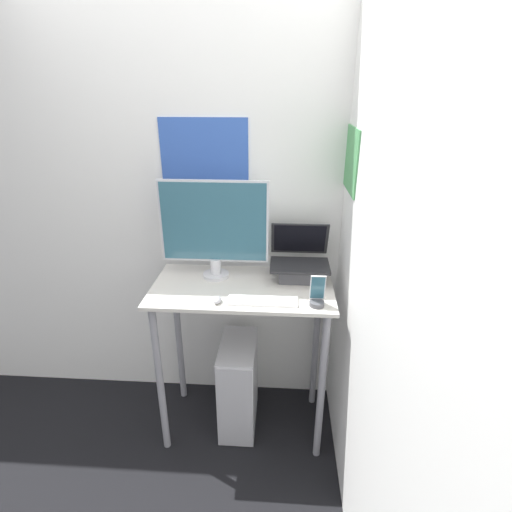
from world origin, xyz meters
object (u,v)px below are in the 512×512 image
Objects in this scene: laptop at (299,265)px; monitor at (214,228)px; computer_tower at (238,385)px; cell_phone at (317,296)px; keyboard at (263,301)px; mouse at (217,300)px.

laptop is 0.52m from monitor.
laptop is 0.56× the size of computer_tower.
monitor is 3.61× the size of cell_phone.
computer_tower is at bearing 131.69° from keyboard.
keyboard is at bearing -44.75° from monitor.
mouse is 0.72m from computer_tower.
mouse reaches higher than computer_tower.
laptop is 0.36m from keyboard.
mouse is 0.12× the size of computer_tower.
mouse is at bearing -79.93° from monitor.
monitor is at bearing 100.07° from mouse.
computer_tower is (-0.42, 0.18, -0.73)m from cell_phone.
keyboard is 0.23m from mouse.
monitor is at bearing 140.18° from computer_tower.
computer_tower is at bearing -39.82° from monitor.
laptop reaches higher than cell_phone.
laptop is 0.93× the size of keyboard.
monitor reaches higher than laptop.
keyboard is at bearing -48.31° from computer_tower.
monitor is (-0.47, -0.02, 0.21)m from laptop.
cell_phone is (0.08, -0.30, -0.03)m from laptop.
laptop is 4.85× the size of mouse.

